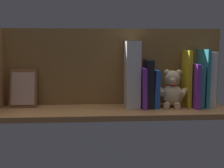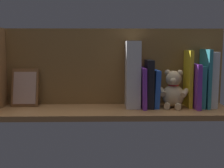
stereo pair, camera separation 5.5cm
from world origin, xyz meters
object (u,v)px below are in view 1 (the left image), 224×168
object	(u,v)px
teddy_bear	(172,90)
dictionary_thick_white	(132,74)
book_0	(209,79)
picture_frame_leaning	(23,88)

from	to	relation	value
teddy_bear	dictionary_thick_white	bearing A→B (deg)	10.64
book_0	dictionary_thick_white	xyz separation A→B (cm)	(34.33, 0.14, 2.31)
teddy_bear	book_0	bearing A→B (deg)	-159.98
book_0	dictionary_thick_white	size ratio (longest dim) A/B	0.84
teddy_bear	dictionary_thick_white	distance (cm)	19.05
teddy_bear	dictionary_thick_white	xyz separation A→B (cm)	(17.63, -1.34, 7.10)
dictionary_thick_white	picture_frame_leaning	distance (cm)	47.96
teddy_bear	picture_frame_leaning	world-z (taller)	picture_frame_leaning
dictionary_thick_white	picture_frame_leaning	xyz separation A→B (cm)	(47.49, -2.69, -6.10)
book_0	teddy_bear	bearing A→B (deg)	5.05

